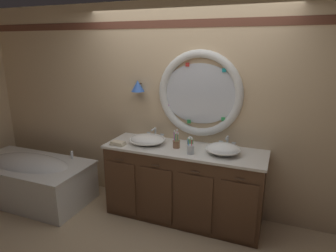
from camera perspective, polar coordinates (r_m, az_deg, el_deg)
ground_plane at (r=3.68m, az=-0.21°, el=-18.89°), size 14.00×14.00×0.00m
back_wall_assembly at (r=3.66m, az=3.42°, el=3.53°), size 6.40×0.26×2.60m
vanity_counter at (r=3.62m, az=3.03°, el=-11.11°), size 1.91×0.63×0.91m
bathtub at (r=4.50m, az=-25.32°, el=-8.94°), size 1.68×0.84×0.65m
sink_basin_left at (r=3.57m, az=-4.08°, el=-2.63°), size 0.45×0.45×0.11m
sink_basin_right at (r=3.29m, az=10.73°, el=-4.41°), size 0.39×0.39×0.12m
faucet_set_left at (r=3.77m, az=-2.53°, el=-1.55°), size 0.24×0.14×0.15m
faucet_set_right at (r=3.51m, az=11.49°, el=-3.24°), size 0.20×0.12×0.14m
toothbrush_holder_left at (r=3.43m, az=1.64°, el=-3.39°), size 0.09×0.09×0.22m
toothbrush_holder_right at (r=3.25m, az=4.41°, el=-4.50°), size 0.09×0.09×0.19m
soap_dispenser at (r=3.37m, az=4.38°, el=-3.49°), size 0.07×0.07×0.16m
folded_hand_towel at (r=3.58m, az=-9.77°, el=-3.35°), size 0.18×0.11×0.05m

